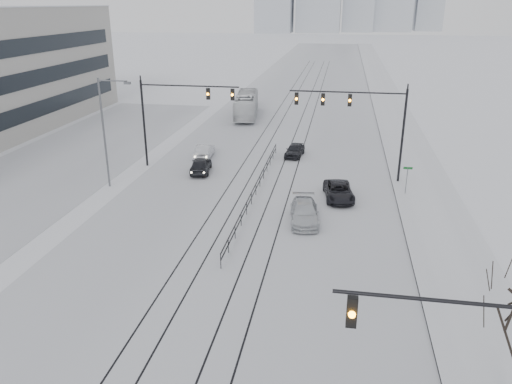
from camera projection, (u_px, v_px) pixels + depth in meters
The scene contains 17 objects.
road at pixel (293, 116), 67.64m from camera, with size 22.00×260.00×0.02m, color silver.
sidewalk_east at pixel (396, 120), 65.48m from camera, with size 5.00×260.00×0.16m, color silver.
curb at pixel (377, 119), 65.88m from camera, with size 0.10×260.00×0.12m, color gray.
parking_strip at pixel (59, 164), 47.78m from camera, with size 14.00×60.00×0.03m, color silver.
tram_rails at pixel (273, 159), 49.22m from camera, with size 5.30×180.00×0.01m.
traffic_mast_near at pixel (480, 365), 14.57m from camera, with size 6.10×0.37×7.00m.
traffic_mast_ne at pixel (363, 115), 41.27m from camera, with size 9.60×0.37×8.00m.
traffic_mast_nw at pixel (174, 108), 44.90m from camera, with size 9.10×0.37×8.00m.
street_light_west at pixel (107, 126), 40.09m from camera, with size 2.73×0.25×9.00m.
median_fence at pixel (256, 189), 39.82m from camera, with size 0.06×24.00×1.00m.
street_sign at pixel (407, 176), 39.42m from camera, with size 0.70×0.06×2.40m.
sedan_sb_inner at pixel (201, 165), 45.12m from camera, with size 1.69×4.19×1.43m, color black.
sedan_sb_outer at pixel (204, 151), 49.46m from camera, with size 1.42×4.07×1.34m, color silver.
sedan_nb_front at pixel (339, 191), 39.02m from camera, with size 2.11×4.58×1.27m, color black.
sedan_nb_right at pixel (304, 213), 34.96m from camera, with size 1.92×4.73×1.37m, color silver.
sedan_nb_far at pixel (295, 150), 49.90m from camera, with size 1.51×3.75×1.28m, color black.
box_truck at pixel (246, 105), 66.89m from camera, with size 2.68×11.43×3.18m, color silver.
Camera 1 is at (6.32, -6.76, 14.47)m, focal length 35.00 mm.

